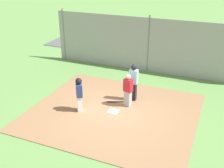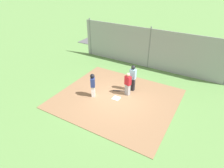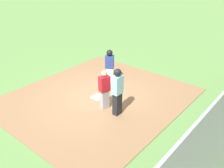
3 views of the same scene
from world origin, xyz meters
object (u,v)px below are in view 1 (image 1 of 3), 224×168
Objects in this scene: umpire at (133,81)px; runner at (79,93)px; home_plate at (113,111)px; catcher at (128,90)px; parked_car_green at (127,39)px; baseball_bat at (115,102)px; parked_car_silver at (97,32)px.

umpire reaches higher than runner.
catcher is (-0.40, -0.76, 0.79)m from home_plate.
parked_car_green is (1.44, -9.96, -0.31)m from runner.
runner is (1.83, 1.91, -0.07)m from umpire.
runner is (1.39, 0.51, 0.88)m from home_plate.
home_plate is at bearing -82.64° from parked_car_green.
runner is at bearing -91.09° from parked_car_green.
umpire is 1.29m from baseball_bat.
home_plate is 0.85m from baseball_bat.
baseball_bat is (0.68, 0.58, -0.93)m from umpire.
catcher is 1.01m from baseball_bat.
home_plate is 0.24× the size of umpire.
catcher is at bearing -117.90° from home_plate.
umpire reaches higher than home_plate.
umpire reaches higher than catcher.
parked_car_green and parked_car_silver have the same top height.
home_plate is at bearing -12.85° from runner.
runner is 0.36× the size of parked_car_silver.
parked_car_green is (2.59, -8.64, 0.55)m from baseball_bat.
catcher reaches higher than parked_car_silver.
umpire is at bearing -107.33° from home_plate.
catcher is 0.66m from umpire.
parked_car_green is at bearing -96.45° from baseball_bat.
home_plate is at bearing -11.49° from catcher.
home_plate is 0.54× the size of baseball_bat.
baseball_bat is 11.30m from parked_car_silver.
baseball_bat is at bearing -78.66° from catcher.
parked_car_green is at bearing -15.24° from parked_car_silver.
parked_car_silver is at bearing 79.12° from runner.
catcher reaches higher than home_plate.
umpire is (-0.44, -1.40, 0.95)m from home_plate.
parked_car_silver is (6.27, -9.85, -0.22)m from catcher.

